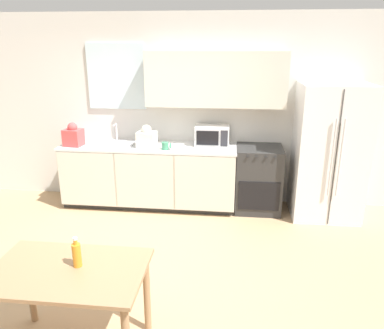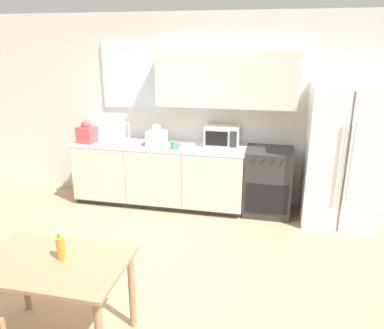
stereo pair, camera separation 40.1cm
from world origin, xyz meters
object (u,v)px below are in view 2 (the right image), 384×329
refrigerator (341,156)px  microwave (222,136)px  oven_range (268,182)px  drink_bottle (61,247)px  dining_table (53,275)px  coffee_mug (174,145)px

refrigerator → microwave: size_ratio=3.80×
oven_range → drink_bottle: 3.16m
microwave → dining_table: 3.08m
oven_range → coffee_mug: bearing=-171.2°
microwave → dining_table: size_ratio=0.42×
refrigerator → microwave: 1.58m
oven_range → microwave: (-0.67, 0.11, 0.59)m
oven_range → refrigerator: size_ratio=0.51×
coffee_mug → dining_table: (-0.26, -2.62, -0.33)m
microwave → drink_bottle: (-0.81, -2.88, -0.21)m
refrigerator → coffee_mug: refrigerator is taller
refrigerator → microwave: (-1.57, 0.17, 0.14)m
refrigerator → coffee_mug: 2.19m
refrigerator → coffee_mug: (-2.18, -0.13, 0.06)m
dining_table → drink_bottle: bearing=39.5°
refrigerator → coffee_mug: bearing=-176.5°
refrigerator → oven_range: bearing=175.9°
microwave → dining_table: (-0.87, -2.93, -0.42)m
drink_bottle → coffee_mug: bearing=85.7°
coffee_mug → drink_bottle: coffee_mug is taller
drink_bottle → dining_table: bearing=-140.5°
oven_range → refrigerator: bearing=-4.1°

